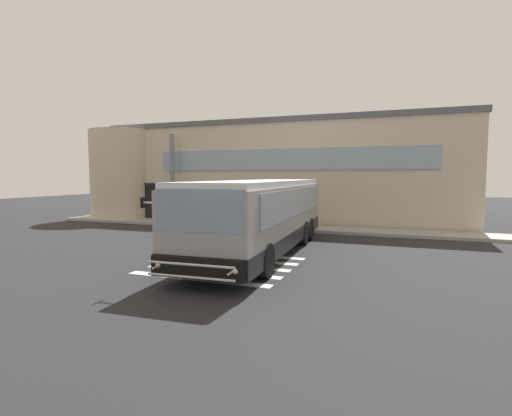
# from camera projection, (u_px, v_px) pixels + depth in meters

# --- Properties ---
(ground_plane) EXTENTS (80.00, 90.00, 0.02)m
(ground_plane) POSITION_uv_depth(u_px,v_px,m) (224.00, 242.00, 17.26)
(ground_plane) COLOR #232326
(ground_plane) RESTS_ON ground
(bay_paint_stripes) EXTENTS (4.40, 3.96, 0.01)m
(bay_paint_stripes) POSITION_uv_depth(u_px,v_px,m) (225.00, 265.00, 12.64)
(bay_paint_stripes) COLOR silver
(bay_paint_stripes) RESTS_ON ground
(terminal_building) EXTENTS (23.84, 13.80, 6.20)m
(terminal_building) POSITION_uv_depth(u_px,v_px,m) (284.00, 173.00, 28.11)
(terminal_building) COLOR beige
(terminal_building) RESTS_ON ground
(boarding_curb) EXTENTS (26.04, 2.00, 0.15)m
(boarding_curb) POSITION_uv_depth(u_px,v_px,m) (261.00, 227.00, 21.73)
(boarding_curb) COLOR #9E9B93
(boarding_curb) RESTS_ON ground
(entry_support_column) EXTENTS (0.28, 0.28, 5.26)m
(entry_support_column) POSITION_uv_depth(u_px,v_px,m) (172.00, 177.00, 24.17)
(entry_support_column) COLOR slate
(entry_support_column) RESTS_ON boarding_curb
(bus_main_foreground) EXTENTS (3.12, 11.21, 2.70)m
(bus_main_foreground) POSITION_uv_depth(u_px,v_px,m) (261.00, 217.00, 14.57)
(bus_main_foreground) COLOR gray
(bus_main_foreground) RESTS_ON ground
(passenger_near_column) EXTENTS (0.56, 0.46, 1.68)m
(passenger_near_column) POSITION_uv_depth(u_px,v_px,m) (176.00, 206.00, 23.21)
(passenger_near_column) COLOR #2D2D33
(passenger_near_column) RESTS_ON boarding_curb
(passenger_by_doorway) EXTENTS (0.55, 0.35, 1.68)m
(passenger_by_doorway) POSITION_uv_depth(u_px,v_px,m) (197.00, 206.00, 23.15)
(passenger_by_doorway) COLOR #4C4233
(passenger_by_doorway) RESTS_ON boarding_curb
(passenger_at_curb_edge) EXTENTS (0.55, 0.35, 1.68)m
(passenger_at_curb_edge) POSITION_uv_depth(u_px,v_px,m) (213.00, 207.00, 22.29)
(passenger_at_curb_edge) COLOR #1E2338
(passenger_at_curb_edge) RESTS_ON boarding_curb
(safety_bollard_yellow) EXTENTS (0.18, 0.18, 0.90)m
(safety_bollard_yellow) POSITION_uv_depth(u_px,v_px,m) (237.00, 221.00, 20.90)
(safety_bollard_yellow) COLOR yellow
(safety_bollard_yellow) RESTS_ON ground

